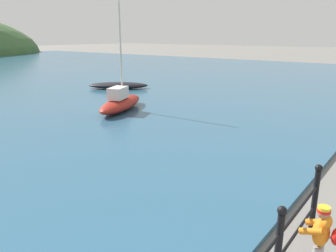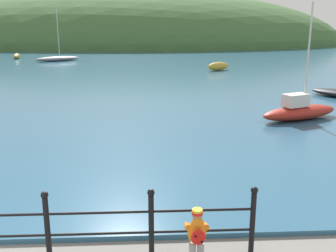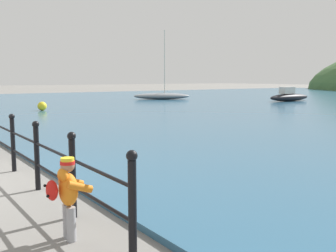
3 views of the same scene
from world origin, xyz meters
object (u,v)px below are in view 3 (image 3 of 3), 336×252
object	(u,v)px
child_in_coat	(67,191)
boat_white_sailboat	(162,96)
boat_mid_harbor	(289,97)
mooring_buoy	(42,106)

from	to	relation	value
child_in_coat	boat_white_sailboat	bearing A→B (deg)	143.92
boat_mid_harbor	boat_white_sailboat	bearing A→B (deg)	-140.02
child_in_coat	mooring_buoy	bearing A→B (deg)	163.77
child_in_coat	boat_white_sailboat	xyz separation A→B (m)	(-23.85, 17.38, -0.21)
child_in_coat	boat_white_sailboat	size ratio (longest dim) A/B	0.17
boat_white_sailboat	mooring_buoy	bearing A→B (deg)	-63.84
mooring_buoy	child_in_coat	bearing A→B (deg)	-16.23
child_in_coat	boat_white_sailboat	world-z (taller)	boat_white_sailboat
child_in_coat	mooring_buoy	size ratio (longest dim) A/B	1.99
child_in_coat	boat_mid_harbor	distance (m)	28.85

